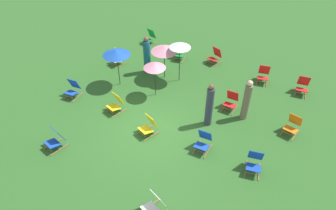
{
  "coord_description": "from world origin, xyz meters",
  "views": [
    {
      "loc": [
        5.16,
        -6.75,
        8.29
      ],
      "look_at": [
        0.0,
        1.2,
        0.5
      ],
      "focal_mm": 32.75,
      "sensor_mm": 36.0,
      "label": 1
    }
  ],
  "objects_px": {
    "deckchair_6": "(203,141)",
    "deckchair_15": "(55,139)",
    "deckchair_0": "(263,75)",
    "person_0": "(246,101)",
    "deckchair_12": "(303,86)",
    "umbrella_0": "(116,53)",
    "deckchair_3": "(118,58)",
    "umbrella_1": "(155,65)",
    "deckchair_8": "(254,162)",
    "deckchair_13": "(180,52)",
    "deckchair_5": "(293,125)",
    "deckchair_14": "(73,89)",
    "umbrella_3": "(180,45)",
    "deckchair_1": "(149,126)",
    "deckchair_7": "(116,104)",
    "deckchair_9": "(215,56)",
    "deckchair_2": "(231,101)",
    "person_2": "(209,106)",
    "umbrella_2": "(164,49)",
    "deckchair_11": "(150,37)",
    "person_1": "(147,56)",
    "deckchair_10": "(155,204)"
  },
  "relations": [
    {
      "from": "deckchair_8",
      "to": "deckchair_13",
      "type": "height_order",
      "value": "same"
    },
    {
      "from": "umbrella_0",
      "to": "umbrella_3",
      "type": "distance_m",
      "value": 2.78
    },
    {
      "from": "deckchair_7",
      "to": "umbrella_1",
      "type": "bearing_deg",
      "value": 81.35
    },
    {
      "from": "deckchair_3",
      "to": "deckchair_7",
      "type": "distance_m",
      "value": 3.69
    },
    {
      "from": "deckchair_2",
      "to": "umbrella_1",
      "type": "xyz_separation_m",
      "value": [
        -3.16,
        -0.95,
        1.14
      ]
    },
    {
      "from": "deckchair_12",
      "to": "umbrella_0",
      "type": "bearing_deg",
      "value": -163.48
    },
    {
      "from": "deckchair_12",
      "to": "umbrella_2",
      "type": "relative_size",
      "value": 0.51
    },
    {
      "from": "deckchair_7",
      "to": "deckchair_12",
      "type": "distance_m",
      "value": 8.16
    },
    {
      "from": "umbrella_3",
      "to": "person_0",
      "type": "xyz_separation_m",
      "value": [
        3.57,
        -0.85,
        -0.96
      ]
    },
    {
      "from": "umbrella_0",
      "to": "person_2",
      "type": "relative_size",
      "value": 0.94
    },
    {
      "from": "deckchair_3",
      "to": "deckchair_8",
      "type": "distance_m",
      "value": 8.64
    },
    {
      "from": "deckchair_0",
      "to": "person_0",
      "type": "height_order",
      "value": "person_0"
    },
    {
      "from": "deckchair_6",
      "to": "deckchair_8",
      "type": "distance_m",
      "value": 1.87
    },
    {
      "from": "deckchair_13",
      "to": "person_0",
      "type": "distance_m",
      "value": 5.25
    },
    {
      "from": "deckchair_11",
      "to": "deckchair_15",
      "type": "xyz_separation_m",
      "value": [
        1.76,
        -8.27,
        0.0
      ]
    },
    {
      "from": "deckchair_9",
      "to": "person_1",
      "type": "bearing_deg",
      "value": -118.28
    },
    {
      "from": "deckchair_12",
      "to": "person_2",
      "type": "height_order",
      "value": "person_2"
    },
    {
      "from": "deckchair_7",
      "to": "deckchair_2",
      "type": "bearing_deg",
      "value": 48.25
    },
    {
      "from": "deckchair_3",
      "to": "umbrella_2",
      "type": "distance_m",
      "value": 2.88
    },
    {
      "from": "deckchair_5",
      "to": "person_2",
      "type": "xyz_separation_m",
      "value": [
        -2.91,
        -1.29,
        0.53
      ]
    },
    {
      "from": "person_1",
      "to": "person_0",
      "type": "bearing_deg",
      "value": -111.58
    },
    {
      "from": "deckchair_6",
      "to": "deckchair_15",
      "type": "bearing_deg",
      "value": -154.45
    },
    {
      "from": "deckchair_10",
      "to": "umbrella_1",
      "type": "xyz_separation_m",
      "value": [
        -3.28,
        4.75,
        1.14
      ]
    },
    {
      "from": "deckchair_0",
      "to": "umbrella_1",
      "type": "distance_m",
      "value": 5.22
    },
    {
      "from": "deckchair_10",
      "to": "person_1",
      "type": "relative_size",
      "value": 0.46
    },
    {
      "from": "umbrella_1",
      "to": "deckchair_6",
      "type": "bearing_deg",
      "value": -27.69
    },
    {
      "from": "deckchair_10",
      "to": "umbrella_3",
      "type": "bearing_deg",
      "value": 131.49
    },
    {
      "from": "umbrella_0",
      "to": "deckchair_2",
      "type": "bearing_deg",
      "value": 13.41
    },
    {
      "from": "deckchair_9",
      "to": "person_2",
      "type": "distance_m",
      "value": 4.69
    },
    {
      "from": "deckchair_9",
      "to": "umbrella_1",
      "type": "xyz_separation_m",
      "value": [
        -0.99,
        -3.86,
        1.14
      ]
    },
    {
      "from": "deckchair_15",
      "to": "person_1",
      "type": "bearing_deg",
      "value": 100.47
    },
    {
      "from": "umbrella_2",
      "to": "deckchair_11",
      "type": "bearing_deg",
      "value": 137.1
    },
    {
      "from": "deckchair_5",
      "to": "deckchair_14",
      "type": "height_order",
      "value": "same"
    },
    {
      "from": "deckchair_2",
      "to": "person_1",
      "type": "bearing_deg",
      "value": 171.05
    },
    {
      "from": "deckchair_14",
      "to": "umbrella_0",
      "type": "distance_m",
      "value": 2.48
    },
    {
      "from": "deckchair_2",
      "to": "person_2",
      "type": "distance_m",
      "value": 1.52
    },
    {
      "from": "deckchair_12",
      "to": "umbrella_0",
      "type": "relative_size",
      "value": 0.47
    },
    {
      "from": "deckchair_0",
      "to": "deckchair_7",
      "type": "height_order",
      "value": "same"
    },
    {
      "from": "deckchair_13",
      "to": "umbrella_3",
      "type": "distance_m",
      "value": 2.45
    },
    {
      "from": "umbrella_2",
      "to": "person_1",
      "type": "bearing_deg",
      "value": -175.74
    },
    {
      "from": "deckchair_3",
      "to": "umbrella_0",
      "type": "relative_size",
      "value": 0.48
    },
    {
      "from": "deckchair_0",
      "to": "deckchair_3",
      "type": "height_order",
      "value": "same"
    },
    {
      "from": "umbrella_0",
      "to": "person_1",
      "type": "height_order",
      "value": "person_1"
    },
    {
      "from": "deckchair_3",
      "to": "person_2",
      "type": "height_order",
      "value": "person_2"
    },
    {
      "from": "deckchair_1",
      "to": "deckchair_15",
      "type": "relative_size",
      "value": 1.04
    },
    {
      "from": "deckchair_7",
      "to": "deckchair_6",
      "type": "bearing_deg",
      "value": 13.94
    },
    {
      "from": "deckchair_3",
      "to": "person_0",
      "type": "distance_m",
      "value": 6.93
    },
    {
      "from": "deckchair_5",
      "to": "umbrella_2",
      "type": "bearing_deg",
      "value": -178.04
    },
    {
      "from": "deckchair_11",
      "to": "deckchair_14",
      "type": "height_order",
      "value": "same"
    },
    {
      "from": "deckchair_1",
      "to": "deckchair_7",
      "type": "distance_m",
      "value": 1.92
    }
  ]
}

